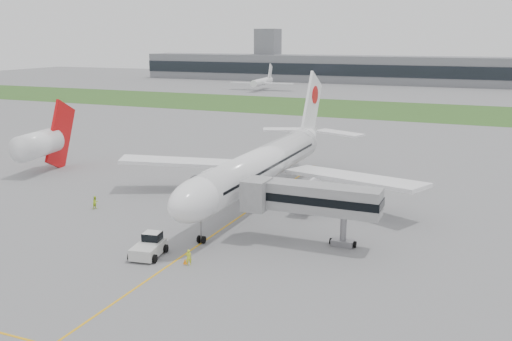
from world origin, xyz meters
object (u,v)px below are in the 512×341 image
at_px(airliner, 265,163).
at_px(neighbor_aircraft, 41,143).
at_px(pushback_tug, 149,246).
at_px(ground_crew_near, 189,257).
at_px(jet_bridge, 307,198).

height_order(airliner, neighbor_aircraft, airliner).
relative_size(pushback_tug, ground_crew_near, 2.84).
xyz_separation_m(airliner, pushback_tug, (-3.49, -25.53, -4.56)).
bearing_deg(airliner, ground_crew_near, -85.77).
height_order(airliner, jet_bridge, airliner).
bearing_deg(airliner, neighbor_aircraft, 178.54).
bearing_deg(jet_bridge, ground_crew_near, -130.40).
bearing_deg(neighbor_aircraft, jet_bridge, -25.87).
distance_m(pushback_tug, jet_bridge, 18.79).
distance_m(pushback_tug, neighbor_aircraft, 48.20).
height_order(pushback_tug, ground_crew_near, pushback_tug).
height_order(jet_bridge, neighbor_aircraft, neighbor_aircraft).
bearing_deg(jet_bridge, pushback_tug, -145.25).
distance_m(airliner, ground_crew_near, 26.83).
bearing_deg(ground_crew_near, neighbor_aircraft, -68.80).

